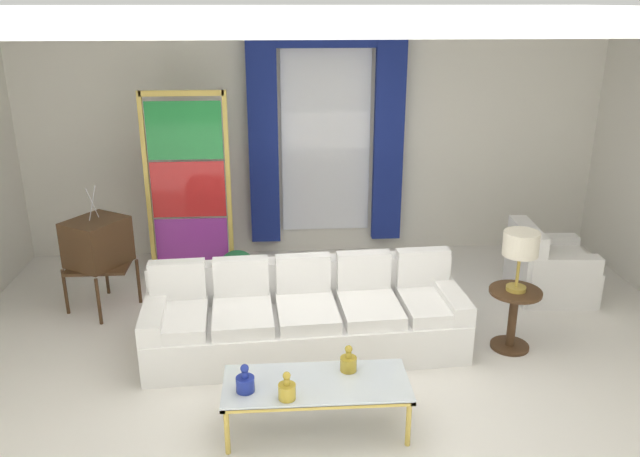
% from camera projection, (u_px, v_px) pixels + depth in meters
% --- Properties ---
extents(ground_plane, '(16.00, 16.00, 0.00)m').
position_uv_depth(ground_plane, '(335.00, 375.00, 5.60)').
color(ground_plane, white).
extents(wall_rear, '(8.00, 0.12, 3.00)m').
position_uv_depth(wall_rear, '(314.00, 136.00, 7.96)').
color(wall_rear, white).
rests_on(wall_rear, ground).
extents(ceiling_slab, '(8.00, 7.60, 0.04)m').
position_uv_depth(ceiling_slab, '(329.00, 11.00, 5.33)').
color(ceiling_slab, white).
extents(curtained_window, '(2.00, 0.17, 2.70)m').
position_uv_depth(curtained_window, '(326.00, 119.00, 7.74)').
color(curtained_window, white).
rests_on(curtained_window, ground).
extents(couch_white_long, '(2.97, 1.09, 0.86)m').
position_uv_depth(couch_white_long, '(305.00, 317.00, 5.97)').
color(couch_white_long, white).
rests_on(couch_white_long, ground).
extents(coffee_table, '(1.40, 0.57, 0.41)m').
position_uv_depth(coffee_table, '(316.00, 386.00, 4.78)').
color(coffee_table, silver).
rests_on(coffee_table, ground).
extents(bottle_blue_decanter, '(0.14, 0.14, 0.22)m').
position_uv_depth(bottle_blue_decanter, '(245.00, 382.00, 4.64)').
color(bottle_blue_decanter, navy).
rests_on(bottle_blue_decanter, coffee_table).
extents(bottle_crystal_tall, '(0.13, 0.13, 0.22)m').
position_uv_depth(bottle_crystal_tall, '(348.00, 362.00, 4.90)').
color(bottle_crystal_tall, gold).
rests_on(bottle_crystal_tall, coffee_table).
extents(bottle_amber_squat, '(0.13, 0.13, 0.22)m').
position_uv_depth(bottle_amber_squat, '(287.00, 390.00, 4.55)').
color(bottle_amber_squat, gold).
rests_on(bottle_amber_squat, coffee_table).
extents(vintage_tv, '(0.74, 0.77, 1.35)m').
position_uv_depth(vintage_tv, '(97.00, 244.00, 6.58)').
color(vintage_tv, '#472D19').
rests_on(vintage_tv, ground).
extents(armchair_white, '(0.87, 0.86, 0.80)m').
position_uv_depth(armchair_white, '(546.00, 270.00, 7.05)').
color(armchair_white, white).
rests_on(armchair_white, ground).
extents(stained_glass_divider, '(0.95, 0.05, 2.20)m').
position_uv_depth(stained_glass_divider, '(189.00, 193.00, 7.17)').
color(stained_glass_divider, gold).
rests_on(stained_glass_divider, ground).
extents(peacock_figurine, '(0.44, 0.60, 0.50)m').
position_uv_depth(peacock_figurine, '(237.00, 272.00, 7.19)').
color(peacock_figurine, beige).
rests_on(peacock_figurine, ground).
extents(round_side_table, '(0.48, 0.48, 0.59)m').
position_uv_depth(round_side_table, '(513.00, 314.00, 5.93)').
color(round_side_table, '#472D19').
rests_on(round_side_table, ground).
extents(table_lamp_brass, '(0.32, 0.32, 0.57)m').
position_uv_depth(table_lamp_brass, '(521.00, 246.00, 5.70)').
color(table_lamp_brass, '#B29338').
rests_on(table_lamp_brass, round_side_table).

